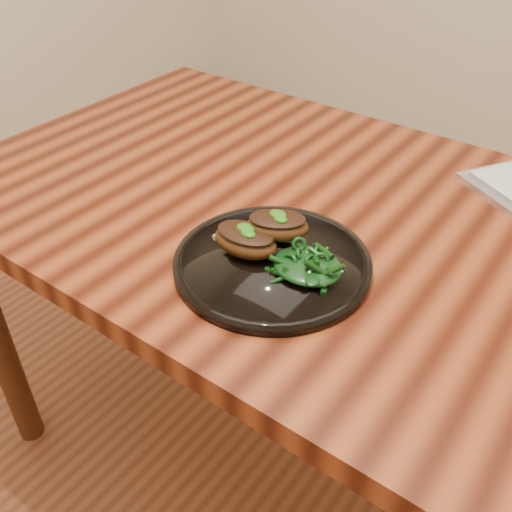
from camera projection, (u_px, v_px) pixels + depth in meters
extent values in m
plane|color=#5E2D1A|center=(342.00, 490.00, 1.37)|extent=(4.00, 4.00, 0.00)
cube|color=#351006|center=(383.00, 244.00, 0.93)|extent=(1.60, 0.80, 0.04)
cylinder|color=#3A1B0D|center=(195.00, 206.00, 1.72)|extent=(0.06, 0.06, 0.71)
cylinder|color=black|center=(272.00, 263.00, 0.84)|extent=(0.29, 0.29, 0.02)
torus|color=black|center=(272.00, 262.00, 0.84)|extent=(0.29, 0.29, 0.01)
cylinder|color=black|center=(272.00, 261.00, 0.84)|extent=(0.19, 0.19, 0.00)
ellipsoid|color=#3F220C|center=(245.00, 242.00, 0.84)|extent=(0.11, 0.07, 0.04)
ellipsoid|color=black|center=(245.00, 233.00, 0.83)|extent=(0.10, 0.06, 0.01)
cylinder|color=beige|center=(227.00, 232.00, 0.87)|extent=(0.02, 0.05, 0.01)
ellipsoid|color=#134F08|center=(245.00, 230.00, 0.83)|extent=(0.03, 0.02, 0.01)
ellipsoid|color=#3F220C|center=(277.00, 227.00, 0.84)|extent=(0.11, 0.10, 0.04)
ellipsoid|color=black|center=(278.00, 219.00, 0.83)|extent=(0.10, 0.09, 0.01)
cylinder|color=beige|center=(251.00, 224.00, 0.86)|extent=(0.02, 0.05, 0.01)
ellipsoid|color=#134F08|center=(278.00, 216.00, 0.83)|extent=(0.03, 0.02, 0.01)
ellipsoid|color=#134F08|center=(276.00, 230.00, 0.89)|extent=(0.09, 0.06, 0.01)
ellipsoid|color=black|center=(308.00, 266.00, 0.81)|extent=(0.10, 0.09, 0.02)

